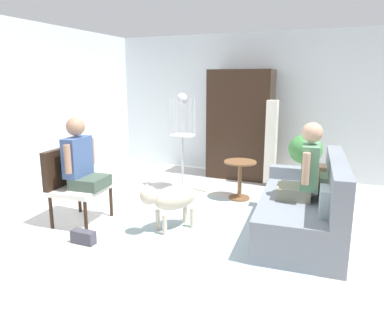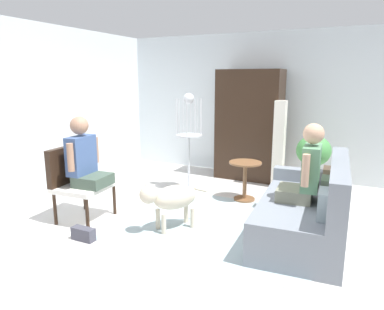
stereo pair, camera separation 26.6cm
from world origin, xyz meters
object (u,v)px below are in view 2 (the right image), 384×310
at_px(couch, 308,211).
at_px(person_on_couch, 306,170).
at_px(round_end_table, 245,176).
at_px(bird_cage_stand, 189,138).
at_px(armoire_cabinet, 249,125).
at_px(handbag, 83,234).
at_px(person_on_armchair, 85,158).
at_px(dog, 171,198).
at_px(potted_plant, 313,157).
at_px(column_lamp, 279,145).
at_px(armchair, 76,177).

bearing_deg(couch, person_on_couch, -148.66).
bearing_deg(round_end_table, bird_cage_stand, 173.25).
relative_size(armoire_cabinet, handbag, 7.02).
height_order(person_on_armchair, armoire_cabinet, armoire_cabinet).
bearing_deg(round_end_table, dog, -108.46).
bearing_deg(dog, potted_plant, 58.12).
distance_m(dog, handbag, 1.09).
bearing_deg(column_lamp, couch, -67.53).
height_order(armchair, armoire_cabinet, armoire_cabinet).
bearing_deg(person_on_armchair, armchair, -175.18).
bearing_deg(person_on_armchair, person_on_couch, 14.23).
xyz_separation_m(person_on_armchair, handbag, (0.38, -0.50, -0.76)).
relative_size(armchair, person_on_couch, 1.08).
bearing_deg(armoire_cabinet, bird_cage_stand, -121.01).
height_order(round_end_table, potted_plant, potted_plant).
distance_m(couch, armoire_cabinet, 2.67).
xyz_separation_m(couch, person_on_couch, (-0.04, -0.03, 0.49)).
xyz_separation_m(dog, handbag, (-0.75, -0.71, -0.33)).
bearing_deg(column_lamp, round_end_table, -108.11).
distance_m(couch, person_on_couch, 0.49).
xyz_separation_m(couch, round_end_table, (-1.05, 0.95, 0.05)).
bearing_deg(potted_plant, person_on_couch, -85.27).
bearing_deg(person_on_couch, dog, -163.06).
relative_size(couch, column_lamp, 1.26).
relative_size(person_on_couch, handbag, 3.15).
bearing_deg(armoire_cabinet, round_end_table, -74.70).
bearing_deg(dog, round_end_table, 71.54).
distance_m(person_on_armchair, bird_cage_stand, 1.86).
distance_m(bird_cage_stand, handbag, 2.40).
xyz_separation_m(person_on_couch, potted_plant, (-0.14, 1.71, -0.20)).
bearing_deg(column_lamp, bird_cage_stand, -149.19).
relative_size(couch, dog, 2.41).
bearing_deg(column_lamp, handbag, -116.64).
height_order(bird_cage_stand, armoire_cabinet, armoire_cabinet).
relative_size(couch, armchair, 1.93).
height_order(couch, handbag, couch).
height_order(dog, column_lamp, column_lamp).
relative_size(armchair, column_lamp, 0.65).
bearing_deg(person_on_armchair, round_end_table, 45.52).
relative_size(armchair, dog, 1.24).
xyz_separation_m(person_on_armchair, round_end_table, (1.61, 1.64, -0.46)).
bearing_deg(potted_plant, handbag, -126.12).
distance_m(person_on_armchair, potted_plant, 3.44).
xyz_separation_m(couch, handbag, (-2.28, -1.19, -0.25)).
relative_size(dog, bird_cage_stand, 0.48).
height_order(dog, handbag, dog).
height_order(round_end_table, bird_cage_stand, bird_cage_stand).
xyz_separation_m(person_on_armchair, dog, (1.13, 0.21, -0.43)).
relative_size(person_on_armchair, handbag, 3.13).
distance_m(person_on_couch, person_on_armchair, 2.70).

